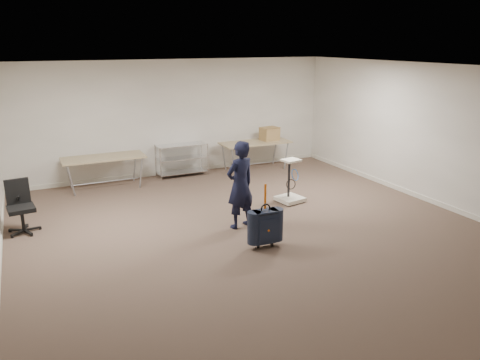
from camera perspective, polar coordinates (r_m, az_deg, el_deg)
ground at (r=8.04m, az=2.51°, el=-6.96°), size 9.00×9.00×0.00m
room_shell at (r=9.17m, az=-1.49°, el=-3.56°), size 8.00×9.00×9.00m
folding_table_left at (r=10.88m, az=-16.30°, el=2.46°), size 1.80×0.75×0.73m
folding_table_right at (r=12.02m, az=1.87°, el=4.42°), size 1.80×0.75×0.73m
wire_shelf at (r=11.59m, az=-7.12°, el=2.64°), size 1.22×0.47×0.80m
person at (r=8.19m, az=0.02°, el=-0.60°), size 0.65×0.51×1.58m
suitcase at (r=7.52m, az=3.10°, el=-5.67°), size 0.40×0.25×1.06m
office_chair at (r=8.98m, az=-25.04°, el=-4.07°), size 0.56×0.56×0.92m
equipment_cart at (r=9.72m, az=6.13°, el=-1.30°), size 0.57×0.57×0.91m
cardboard_box at (r=12.22m, az=3.62°, el=5.66°), size 0.50×0.40×0.34m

